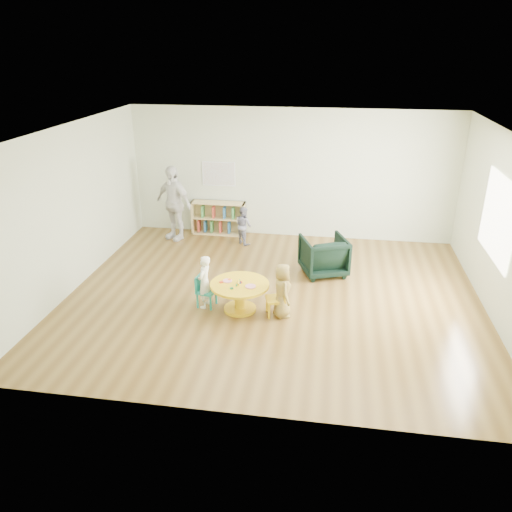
# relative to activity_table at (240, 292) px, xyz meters

# --- Properties ---
(room) EXTENTS (7.10, 7.00, 2.80)m
(room) POSITION_rel_activity_table_xyz_m (0.49, 0.56, 1.56)
(room) COLOR brown
(room) RESTS_ON ground
(activity_table) EXTENTS (0.95, 0.95, 0.52)m
(activity_table) POSITION_rel_activity_table_xyz_m (0.00, 0.00, 0.00)
(activity_table) COLOR yellow
(activity_table) RESTS_ON ground
(kid_chair_left) EXTENTS (0.34, 0.34, 0.55)m
(kid_chair_left) POSITION_rel_activity_table_xyz_m (-0.60, 0.06, -0.04)
(kid_chair_left) COLOR teal
(kid_chair_left) RESTS_ON ground
(kid_chair_right) EXTENTS (0.37, 0.37, 0.55)m
(kid_chair_right) POSITION_rel_activity_table_xyz_m (0.63, -0.05, -0.03)
(kid_chair_right) COLOR yellow
(kid_chair_right) RESTS_ON ground
(bookshelf) EXTENTS (1.20, 0.30, 0.75)m
(bookshelf) POSITION_rel_activity_table_xyz_m (-1.14, 3.41, 0.04)
(bookshelf) COLOR tan
(bookshelf) RESTS_ON ground
(alphabet_poster) EXTENTS (0.74, 0.01, 0.54)m
(alphabet_poster) POSITION_rel_activity_table_xyz_m (-1.13, 3.54, 1.02)
(alphabet_poster) COLOR white
(alphabet_poster) RESTS_ON ground
(armchair) EXTENTS (1.01, 1.03, 0.73)m
(armchair) POSITION_rel_activity_table_xyz_m (1.29, 1.62, 0.04)
(armchair) COLOR black
(armchair) RESTS_ON ground
(child_left) EXTENTS (0.26, 0.36, 0.90)m
(child_left) POSITION_rel_activity_table_xyz_m (-0.59, 0.03, 0.12)
(child_left) COLOR white
(child_left) RESTS_ON ground
(child_right) EXTENTS (0.42, 0.51, 0.89)m
(child_right) POSITION_rel_activity_table_xyz_m (0.69, -0.08, 0.12)
(child_right) COLOR yellow
(child_right) RESTS_ON ground
(toddler) EXTENTS (0.50, 0.50, 0.82)m
(toddler) POSITION_rel_activity_table_xyz_m (-0.46, 2.89, 0.08)
(toddler) COLOR #1A1C41
(toddler) RESTS_ON ground
(adult_caretaker) EXTENTS (1.04, 0.79, 1.64)m
(adult_caretaker) POSITION_rel_activity_table_xyz_m (-2.02, 2.96, 0.49)
(adult_caretaker) COLOR white
(adult_caretaker) RESTS_ON ground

